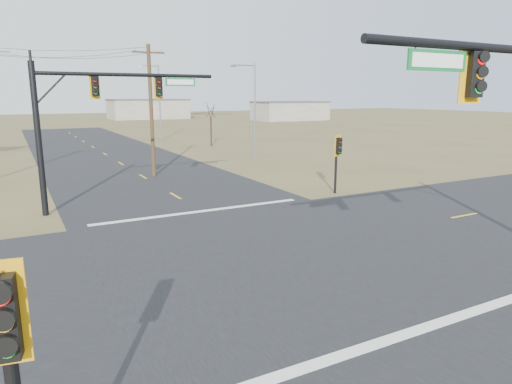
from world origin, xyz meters
The scene contains 14 objects.
ground centered at (0.00, 0.00, 0.00)m, with size 320.00×320.00×0.00m, color brown.
road_ew centered at (0.00, 0.00, 0.01)m, with size 160.00×14.00×0.02m, color black.
road_ns centered at (0.00, 0.00, 0.01)m, with size 14.00×160.00×0.02m, color black.
stop_bar_near centered at (0.00, -7.50, 0.03)m, with size 12.00×0.40×0.01m, color silver.
stop_bar_far centered at (0.00, 7.50, 0.03)m, with size 12.00×0.40×0.01m, color silver.
mast_arm_far centered at (-4.86, 10.76, 5.72)m, with size 9.88×0.55×8.01m.
pedestal_signal_ne centered at (9.55, 7.77, 2.84)m, with size 0.64×0.54×3.83m.
pedestal_signal_sw centered at (-9.19, -9.57, 3.23)m, with size 0.62×0.54×4.43m.
utility_pole_near centered at (0.85, 19.79, 5.21)m, with size 2.46×0.29×10.06m.
streetlight_a centered at (11.49, 23.13, 5.16)m, with size 2.57×0.34×9.20m.
streetlight_b centered at (9.99, 48.93, 5.88)m, with size 2.93×0.43×10.48m.
bare_tree_c centered at (13.47, 38.14, 4.46)m, with size 2.62×2.62×5.68m.
warehouse_mid centered at (25.00, 110.00, 2.50)m, with size 20.00×12.00×5.00m, color #ABA498.
warehouse_right centered at (55.00, 85.00, 2.25)m, with size 18.00×10.00×4.50m, color #ABA498.
Camera 1 is at (-8.91, -15.43, 6.30)m, focal length 32.00 mm.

